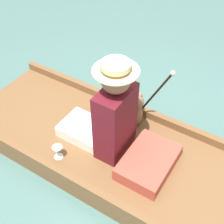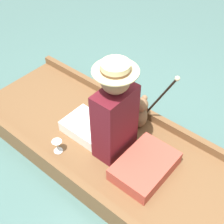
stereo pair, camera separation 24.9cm
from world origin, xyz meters
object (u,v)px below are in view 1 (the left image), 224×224
Objects in this scene: walking_cane at (156,92)px; seated_person at (109,116)px; teddy_bear at (136,111)px; wine_glass at (57,150)px.

seated_person is at bearing 155.09° from walking_cane.
teddy_bear is 0.80m from wine_glass.
wine_glass is (-0.71, 0.36, -0.07)m from teddy_bear.
teddy_bear is at bearing -27.15° from wine_glass.
seated_person is 0.49m from walking_cane.
teddy_bear is at bearing 118.85° from walking_cane.
walking_cane is at bearing -31.39° from seated_person.
wine_glass is (-0.34, 0.30, -0.28)m from seated_person.
walking_cane reaches higher than teddy_bear.
walking_cane is (0.79, -0.51, 0.30)m from wine_glass.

